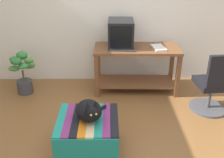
# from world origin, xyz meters

# --- Properties ---
(ground_plane) EXTENTS (14.00, 14.00, 0.00)m
(ground_plane) POSITION_xyz_m (0.00, 0.00, 0.00)
(ground_plane) COLOR brown
(back_wall) EXTENTS (8.00, 0.10, 2.60)m
(back_wall) POSITION_xyz_m (0.00, 2.05, 1.30)
(back_wall) COLOR silver
(back_wall) RESTS_ON ground_plane
(desk) EXTENTS (1.32, 0.60, 0.72)m
(desk) POSITION_xyz_m (0.38, 1.60, 0.49)
(desk) COLOR brown
(desk) RESTS_ON ground_plane
(tv_monitor) EXTENTS (0.39, 0.47, 0.41)m
(tv_monitor) POSITION_xyz_m (0.13, 1.65, 0.92)
(tv_monitor) COLOR black
(tv_monitor) RESTS_ON desk
(keyboard) EXTENTS (0.41, 0.19, 0.02)m
(keyboard) POSITION_xyz_m (0.13, 1.48, 0.73)
(keyboard) COLOR #333338
(keyboard) RESTS_ON desk
(book) EXTENTS (0.22, 0.32, 0.03)m
(book) POSITION_xyz_m (0.70, 1.55, 0.74)
(book) COLOR white
(book) RESTS_ON desk
(ottoman_with_blanket) EXTENTS (0.65, 0.65, 0.42)m
(ottoman_with_blanket) POSITION_xyz_m (-0.29, 0.14, 0.21)
(ottoman_with_blanket) COLOR #4C4238
(ottoman_with_blanket) RESTS_ON ground_plane
(cat) EXTENTS (0.37, 0.43, 0.28)m
(cat) POSITION_xyz_m (-0.26, 0.13, 0.53)
(cat) COLOR black
(cat) RESTS_ON ottoman_with_blanket
(potted_plant) EXTENTS (0.39, 0.40, 0.67)m
(potted_plant) POSITION_xyz_m (-1.40, 1.52, 0.34)
(potted_plant) COLOR #3D3D42
(potted_plant) RESTS_ON ground_plane
(office_chair) EXTENTS (0.52, 0.52, 0.89)m
(office_chair) POSITION_xyz_m (1.37, 0.93, 0.39)
(office_chair) COLOR #4C4C51
(office_chair) RESTS_ON ground_plane
(pen) EXTENTS (0.01, 0.14, 0.01)m
(pen) POSITION_xyz_m (0.74, 1.61, 0.73)
(pen) COLOR #2351B2
(pen) RESTS_ON desk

